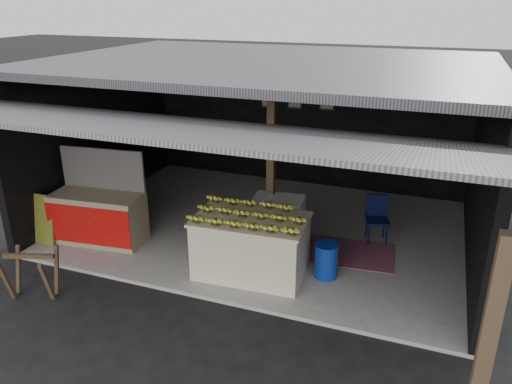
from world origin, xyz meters
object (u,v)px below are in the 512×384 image
at_px(neighbor_stall, 99,215).
at_px(banana_table, 251,246).
at_px(plastic_chair, 377,215).
at_px(white_crate, 278,224).
at_px(water_barrel, 326,261).
at_px(sawhorse, 31,270).

bearing_deg(neighbor_stall, banana_table, -8.37).
height_order(banana_table, plastic_chair, banana_table).
distance_m(white_crate, water_barrel, 1.15).
bearing_deg(neighbor_stall, water_barrel, -3.31).
xyz_separation_m(white_crate, sawhorse, (-2.79, -2.50, -0.08)).
height_order(banana_table, water_barrel, banana_table).
xyz_separation_m(neighbor_stall, plastic_chair, (4.41, 1.68, -0.01)).
bearing_deg(sawhorse, water_barrel, 8.08).
distance_m(banana_table, plastic_chair, 2.41).
relative_size(white_crate, sawhorse, 1.17).
bearing_deg(banana_table, plastic_chair, 45.07).
height_order(sawhorse, water_barrel, sawhorse).
bearing_deg(plastic_chair, white_crate, -165.51).
bearing_deg(water_barrel, white_crate, 147.58).
distance_m(white_crate, sawhorse, 3.75).
distance_m(banana_table, neighbor_stall, 2.81).
distance_m(banana_table, water_barrel, 1.14).
distance_m(neighbor_stall, plastic_chair, 4.72).
xyz_separation_m(banana_table, water_barrel, (1.08, 0.30, -0.21)).
bearing_deg(sawhorse, banana_table, 12.15).
xyz_separation_m(white_crate, water_barrel, (0.96, -0.61, -0.19)).
height_order(banana_table, white_crate, banana_table).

